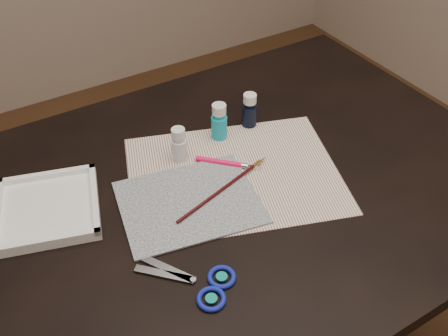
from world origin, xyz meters
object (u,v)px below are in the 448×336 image
paint_bottle_cyan (219,122)px  paint_bottle_white (179,145)px  canvas (189,202)px  paper (234,174)px  scissors (182,280)px  palette_tray (47,208)px  paint_bottle_navy (249,110)px

paint_bottle_cyan → paint_bottle_white: bearing=-168.2°
paint_bottle_white → paint_bottle_cyan: paint_bottle_cyan is taller
canvas → paint_bottle_white: size_ratio=3.29×
paper → scissors: bearing=-139.4°
paint_bottle_white → paint_bottle_cyan: bearing=11.8°
palette_tray → paint_bottle_cyan: bearing=4.9°
paper → scissors: 0.30m
paint_bottle_white → paint_bottle_navy: size_ratio=0.96×
canvas → scissors: bearing=-121.5°
paper → palette_tray: size_ratio=2.25×
paper → canvas: (-0.13, -0.03, 0.00)m
canvas → palette_tray: 0.29m
paper → canvas: size_ratio=1.63×
paint_bottle_white → paint_bottle_cyan: (0.12, 0.03, 0.00)m
paint_bottle_navy → palette_tray: bearing=-175.4°
paint_bottle_white → paint_bottle_navy: bearing=8.1°
paper → paint_bottle_navy: size_ratio=5.16×
paper → paint_bottle_cyan: (0.04, 0.13, 0.05)m
paint_bottle_white → scissors: paint_bottle_white is taller
paint_bottle_navy → palette_tray: 0.52m
canvas → paint_bottle_cyan: 0.24m
canvas → paint_bottle_cyan: bearing=44.0°
canvas → paint_bottle_cyan: size_ratio=3.03×
paint_bottle_navy → scissors: size_ratio=0.44×
scissors → palette_tray: bearing=-17.0°
paper → paint_bottle_navy: (0.13, 0.14, 0.04)m
paint_bottle_cyan → paint_bottle_navy: paint_bottle_cyan is taller
canvas → scissors: scissors is taller
paper → paint_bottle_white: (-0.08, 0.11, 0.04)m
palette_tray → scissors: bearing=-62.1°
paint_bottle_white → palette_tray: bearing=-177.9°
paper → palette_tray: (-0.39, 0.10, 0.01)m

